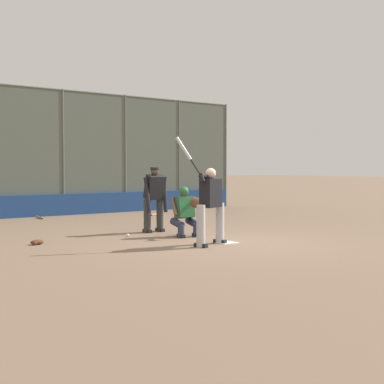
{
  "coord_description": "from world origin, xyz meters",
  "views": [
    {
      "loc": [
        7.3,
        8.61,
        1.58
      ],
      "look_at": [
        0.14,
        -1.0,
        1.05
      ],
      "focal_mm": 50.0,
      "sensor_mm": 36.0,
      "label": 1
    }
  ],
  "objects_px": {
    "umpire_home": "(155,197)",
    "baseball_loose": "(128,235)",
    "spare_bat_near_backstop": "(154,215)",
    "fielding_glove_on_dirt": "(37,242)",
    "batter_at_plate": "(210,203)",
    "catcher_behind_plate": "(186,211)",
    "spare_bat_by_padding": "(39,217)"
  },
  "relations": [
    {
      "from": "umpire_home",
      "to": "baseball_loose",
      "type": "height_order",
      "value": "umpire_home"
    },
    {
      "from": "catcher_behind_plate",
      "to": "spare_bat_by_padding",
      "type": "distance_m",
      "value": 6.53
    },
    {
      "from": "catcher_behind_plate",
      "to": "umpire_home",
      "type": "relative_size",
      "value": 0.72
    },
    {
      "from": "baseball_loose",
      "to": "batter_at_plate",
      "type": "bearing_deg",
      "value": 107.31
    },
    {
      "from": "batter_at_plate",
      "to": "umpire_home",
      "type": "height_order",
      "value": "batter_at_plate"
    },
    {
      "from": "spare_bat_near_backstop",
      "to": "batter_at_plate",
      "type": "bearing_deg",
      "value": -142.21
    },
    {
      "from": "batter_at_plate",
      "to": "spare_bat_by_padding",
      "type": "bearing_deg",
      "value": -103.16
    },
    {
      "from": "fielding_glove_on_dirt",
      "to": "baseball_loose",
      "type": "relative_size",
      "value": 3.78
    },
    {
      "from": "spare_bat_by_padding",
      "to": "fielding_glove_on_dirt",
      "type": "xyz_separation_m",
      "value": [
        2.18,
        5.64,
        0.02
      ]
    },
    {
      "from": "umpire_home",
      "to": "spare_bat_near_backstop",
      "type": "xyz_separation_m",
      "value": [
        -2.49,
        -3.93,
        -0.83
      ]
    },
    {
      "from": "batter_at_plate",
      "to": "catcher_behind_plate",
      "type": "relative_size",
      "value": 1.91
    },
    {
      "from": "batter_at_plate",
      "to": "umpire_home",
      "type": "relative_size",
      "value": 1.37
    },
    {
      "from": "umpire_home",
      "to": "fielding_glove_on_dirt",
      "type": "relative_size",
      "value": 5.78
    },
    {
      "from": "spare_bat_by_padding",
      "to": "baseball_loose",
      "type": "height_order",
      "value": "baseball_loose"
    },
    {
      "from": "spare_bat_near_backstop",
      "to": "fielding_glove_on_dirt",
      "type": "xyz_separation_m",
      "value": [
        5.62,
        4.28,
        0.02
      ]
    },
    {
      "from": "batter_at_plate",
      "to": "spare_bat_near_backstop",
      "type": "bearing_deg",
      "value": -131.1
    },
    {
      "from": "spare_bat_by_padding",
      "to": "baseball_loose",
      "type": "bearing_deg",
      "value": -171.24
    },
    {
      "from": "spare_bat_by_padding",
      "to": "umpire_home",
      "type": "bearing_deg",
      "value": -160.71
    },
    {
      "from": "umpire_home",
      "to": "baseball_loose",
      "type": "distance_m",
      "value": 1.34
    },
    {
      "from": "catcher_behind_plate",
      "to": "spare_bat_near_backstop",
      "type": "xyz_separation_m",
      "value": [
        -2.36,
        -5.05,
        -0.57
      ]
    },
    {
      "from": "batter_at_plate",
      "to": "spare_bat_by_padding",
      "type": "height_order",
      "value": "batter_at_plate"
    },
    {
      "from": "spare_bat_near_backstop",
      "to": "fielding_glove_on_dirt",
      "type": "height_order",
      "value": "fielding_glove_on_dirt"
    },
    {
      "from": "batter_at_plate",
      "to": "fielding_glove_on_dirt",
      "type": "xyz_separation_m",
      "value": [
        2.82,
        -2.23,
        -0.82
      ]
    },
    {
      "from": "batter_at_plate",
      "to": "baseball_loose",
      "type": "relative_size",
      "value": 29.95
    },
    {
      "from": "batter_at_plate",
      "to": "spare_bat_by_padding",
      "type": "distance_m",
      "value": 7.93
    },
    {
      "from": "umpire_home",
      "to": "fielding_glove_on_dirt",
      "type": "xyz_separation_m",
      "value": [
        3.12,
        0.35,
        -0.82
      ]
    },
    {
      "from": "umpire_home",
      "to": "fielding_glove_on_dirt",
      "type": "height_order",
      "value": "umpire_home"
    },
    {
      "from": "umpire_home",
      "to": "batter_at_plate",
      "type": "bearing_deg",
      "value": 82.11
    },
    {
      "from": "batter_at_plate",
      "to": "baseball_loose",
      "type": "xyz_separation_m",
      "value": [
        0.68,
        -2.19,
        -0.83
      ]
    },
    {
      "from": "batter_at_plate",
      "to": "spare_bat_near_backstop",
      "type": "distance_m",
      "value": 7.13
    },
    {
      "from": "baseball_loose",
      "to": "spare_bat_near_backstop",
      "type": "bearing_deg",
      "value": -128.83
    },
    {
      "from": "umpire_home",
      "to": "spare_bat_near_backstop",
      "type": "distance_m",
      "value": 4.73
    }
  ]
}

